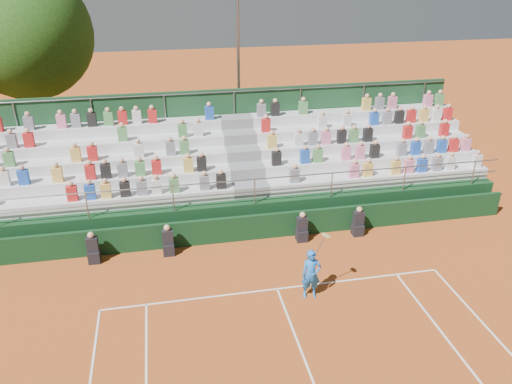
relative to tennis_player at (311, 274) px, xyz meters
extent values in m
plane|color=#AC4E1C|center=(-0.93, 0.55, -0.83)|extent=(90.00, 90.00, 0.00)
cube|color=white|center=(-0.93, 0.55, -0.82)|extent=(11.00, 0.06, 0.01)
cube|color=white|center=(-0.93, -2.65, -0.82)|extent=(0.06, 6.40, 0.01)
cube|color=black|center=(-0.93, 3.75, -0.33)|extent=(20.00, 0.15, 1.00)
cube|color=black|center=(-6.80, 3.30, -0.61)|extent=(0.40, 0.40, 0.44)
cube|color=black|center=(-6.80, 3.30, -0.13)|extent=(0.38, 0.25, 0.55)
sphere|color=tan|center=(-6.80, 3.30, 0.25)|extent=(0.22, 0.22, 0.22)
cube|color=black|center=(-4.24, 3.30, -0.61)|extent=(0.40, 0.40, 0.44)
cube|color=black|center=(-4.24, 3.30, -0.13)|extent=(0.38, 0.25, 0.55)
sphere|color=tan|center=(-4.24, 3.30, 0.25)|extent=(0.22, 0.22, 0.22)
cube|color=black|center=(0.66, 3.30, -0.61)|extent=(0.40, 0.40, 0.44)
cube|color=black|center=(0.66, 3.30, -0.13)|extent=(0.38, 0.25, 0.55)
sphere|color=tan|center=(0.66, 3.30, 0.25)|extent=(0.22, 0.22, 0.22)
cube|color=black|center=(2.86, 3.30, -0.61)|extent=(0.40, 0.40, 0.44)
cube|color=black|center=(2.86, 3.30, -0.13)|extent=(0.38, 0.25, 0.55)
sphere|color=tan|center=(2.86, 3.30, 0.25)|extent=(0.22, 0.22, 0.22)
cube|color=black|center=(-0.93, 6.85, -0.23)|extent=(20.00, 5.20, 1.20)
cube|color=silver|center=(-6.28, 5.17, 0.58)|extent=(9.30, 0.85, 0.42)
cube|color=silver|center=(4.42, 5.17, 0.58)|extent=(9.30, 0.85, 0.42)
cube|color=slate|center=(-0.93, 5.17, 0.58)|extent=(1.40, 0.85, 0.42)
cube|color=silver|center=(-6.28, 6.02, 1.00)|extent=(9.30, 0.85, 0.42)
cube|color=silver|center=(4.42, 6.02, 1.00)|extent=(9.30, 0.85, 0.42)
cube|color=slate|center=(-0.93, 6.02, 1.00)|extent=(1.40, 0.85, 0.42)
cube|color=silver|center=(-6.28, 6.87, 1.42)|extent=(9.30, 0.85, 0.42)
cube|color=silver|center=(4.42, 6.87, 1.42)|extent=(9.30, 0.85, 0.42)
cube|color=slate|center=(-0.93, 6.87, 1.42)|extent=(1.40, 0.85, 0.42)
cube|color=silver|center=(-6.28, 7.72, 1.84)|extent=(9.30, 0.85, 0.42)
cube|color=silver|center=(4.42, 7.72, 1.84)|extent=(9.30, 0.85, 0.42)
cube|color=slate|center=(-0.93, 7.72, 1.84)|extent=(1.40, 0.85, 0.42)
cube|color=silver|center=(-6.28, 8.57, 2.26)|extent=(9.30, 0.85, 0.42)
cube|color=silver|center=(4.42, 8.57, 2.26)|extent=(9.30, 0.85, 0.42)
cube|color=slate|center=(-0.93, 8.57, 2.26)|extent=(1.40, 0.85, 0.42)
cube|color=#184022|center=(-0.93, 9.10, 1.37)|extent=(20.00, 0.12, 4.40)
cylinder|color=gray|center=(-0.93, 4.30, 1.37)|extent=(20.00, 0.05, 0.05)
cylinder|color=gray|center=(-0.93, 9.00, 3.47)|extent=(20.00, 0.05, 0.05)
cube|color=red|center=(-7.49, 5.02, 1.07)|extent=(0.36, 0.24, 0.56)
cube|color=#1E4CB2|center=(-6.87, 5.02, 1.07)|extent=(0.36, 0.24, 0.56)
cube|color=gold|center=(-6.31, 5.02, 1.07)|extent=(0.36, 0.24, 0.56)
cube|color=black|center=(-5.64, 5.02, 1.07)|extent=(0.36, 0.24, 0.56)
cube|color=slate|center=(-5.03, 5.02, 1.07)|extent=(0.36, 0.24, 0.56)
cube|color=silver|center=(-4.50, 5.02, 1.07)|extent=(0.36, 0.24, 0.56)
cube|color=#4C8C4C|center=(-3.86, 5.02, 1.07)|extent=(0.36, 0.24, 0.56)
cube|color=slate|center=(-2.72, 5.02, 1.07)|extent=(0.36, 0.24, 0.56)
cube|color=black|center=(-2.08, 5.02, 1.07)|extent=(0.36, 0.24, 0.56)
cube|color=silver|center=(-9.89, 5.87, 1.49)|extent=(0.36, 0.24, 0.56)
cube|color=#1E4CB2|center=(-9.24, 5.87, 1.49)|extent=(0.36, 0.24, 0.56)
cube|color=gold|center=(-8.06, 5.87, 1.49)|extent=(0.36, 0.24, 0.56)
cube|color=red|center=(-6.89, 5.87, 1.49)|extent=(0.36, 0.24, 0.56)
cube|color=black|center=(-6.33, 5.87, 1.49)|extent=(0.36, 0.24, 0.56)
cube|color=slate|center=(-5.71, 5.87, 1.49)|extent=(0.36, 0.24, 0.56)
cube|color=#4C8C4C|center=(-5.06, 5.87, 1.49)|extent=(0.36, 0.24, 0.56)
cube|color=red|center=(-4.45, 5.87, 1.49)|extent=(0.36, 0.24, 0.56)
cube|color=gold|center=(-3.24, 5.87, 1.49)|extent=(0.36, 0.24, 0.56)
cube|color=black|center=(-2.72, 5.87, 1.49)|extent=(0.36, 0.24, 0.56)
cube|color=#4C8C4C|center=(-9.85, 6.72, 1.91)|extent=(0.36, 0.24, 0.56)
cube|color=gold|center=(-7.45, 6.72, 1.91)|extent=(0.36, 0.24, 0.56)
cube|color=red|center=(-6.83, 6.72, 1.91)|extent=(0.36, 0.24, 0.56)
cube|color=silver|center=(-5.08, 6.72, 1.91)|extent=(0.36, 0.24, 0.56)
cube|color=slate|center=(-3.85, 6.72, 1.91)|extent=(0.36, 0.24, 0.56)
cube|color=#4C8C4C|center=(-3.31, 6.72, 1.91)|extent=(0.36, 0.24, 0.56)
cube|color=slate|center=(-9.86, 7.57, 2.33)|extent=(0.36, 0.24, 0.56)
cube|color=red|center=(-9.23, 7.57, 2.33)|extent=(0.36, 0.24, 0.56)
cube|color=#4C8C4C|center=(-5.69, 7.57, 2.33)|extent=(0.36, 0.24, 0.56)
cube|color=#4C8C4C|center=(-3.30, 7.57, 2.33)|extent=(0.36, 0.24, 0.56)
cube|color=silver|center=(-2.66, 7.57, 2.33)|extent=(0.36, 0.24, 0.56)
cube|color=slate|center=(-9.32, 8.42, 2.75)|extent=(0.36, 0.24, 0.56)
cube|color=pink|center=(-8.08, 8.42, 2.75)|extent=(0.36, 0.24, 0.56)
cube|color=slate|center=(-7.52, 8.42, 2.75)|extent=(0.36, 0.24, 0.56)
cube|color=black|center=(-6.90, 8.42, 2.75)|extent=(0.36, 0.24, 0.56)
cube|color=#4C8C4C|center=(-6.24, 8.42, 2.75)|extent=(0.36, 0.24, 0.56)
cube|color=red|center=(-5.68, 8.42, 2.75)|extent=(0.36, 0.24, 0.56)
cube|color=silver|center=(-5.10, 8.42, 2.75)|extent=(0.36, 0.24, 0.56)
cube|color=red|center=(-4.47, 8.42, 2.75)|extent=(0.36, 0.24, 0.56)
cube|color=#1E4CB2|center=(-2.09, 8.42, 2.75)|extent=(0.36, 0.24, 0.56)
cube|color=slate|center=(0.79, 5.02, 1.07)|extent=(0.36, 0.24, 0.56)
cube|color=pink|center=(3.24, 5.02, 1.07)|extent=(0.36, 0.24, 0.56)
cube|color=gold|center=(3.82, 5.02, 1.07)|extent=(0.36, 0.24, 0.56)
cube|color=gold|center=(5.01, 5.02, 1.07)|extent=(0.36, 0.24, 0.56)
cube|color=pink|center=(5.59, 5.02, 1.07)|extent=(0.36, 0.24, 0.56)
cube|color=#1E4CB2|center=(6.17, 5.02, 1.07)|extent=(0.36, 0.24, 0.56)
cube|color=slate|center=(6.85, 5.02, 1.07)|extent=(0.36, 0.24, 0.56)
cube|color=silver|center=(7.43, 5.02, 1.07)|extent=(0.36, 0.24, 0.56)
cube|color=silver|center=(8.64, 5.02, 1.07)|extent=(0.36, 0.24, 0.56)
cube|color=black|center=(0.26, 5.87, 1.49)|extent=(0.36, 0.24, 0.56)
cube|color=#1E4CB2|center=(1.44, 5.87, 1.49)|extent=(0.36, 0.24, 0.56)
cube|color=#4C8C4C|center=(1.98, 5.87, 1.49)|extent=(0.36, 0.24, 0.56)
cube|color=pink|center=(3.18, 5.87, 1.49)|extent=(0.36, 0.24, 0.56)
cube|color=pink|center=(3.79, 5.87, 1.49)|extent=(0.36, 0.24, 0.56)
cube|color=black|center=(4.43, 5.87, 1.49)|extent=(0.36, 0.24, 0.56)
cube|color=slate|center=(5.64, 5.87, 1.49)|extent=(0.36, 0.24, 0.56)
cube|color=#1E4CB2|center=(6.27, 5.87, 1.49)|extent=(0.36, 0.24, 0.56)
cube|color=slate|center=(6.86, 5.87, 1.49)|extent=(0.36, 0.24, 0.56)
cube|color=#1E4CB2|center=(7.46, 5.87, 1.49)|extent=(0.36, 0.24, 0.56)
cube|color=red|center=(8.02, 5.87, 1.49)|extent=(0.36, 0.24, 0.56)
cube|color=pink|center=(8.58, 5.87, 1.49)|extent=(0.36, 0.24, 0.56)
cube|color=gold|center=(0.26, 6.72, 1.91)|extent=(0.36, 0.24, 0.56)
cube|color=silver|center=(1.40, 6.72, 1.91)|extent=(0.36, 0.24, 0.56)
cube|color=slate|center=(2.01, 6.72, 1.91)|extent=(0.36, 0.24, 0.56)
cube|color=pink|center=(2.59, 6.72, 1.91)|extent=(0.36, 0.24, 0.56)
cube|color=black|center=(3.27, 6.72, 1.91)|extent=(0.36, 0.24, 0.56)
cube|color=#4C8C4C|center=(3.81, 6.72, 1.91)|extent=(0.36, 0.24, 0.56)
cube|color=black|center=(4.44, 6.72, 1.91)|extent=(0.36, 0.24, 0.56)
cube|color=red|center=(6.26, 6.72, 1.91)|extent=(0.36, 0.24, 0.56)
cube|color=#4C8C4C|center=(6.86, 6.72, 1.91)|extent=(0.36, 0.24, 0.56)
cube|color=red|center=(7.99, 6.72, 1.91)|extent=(0.36, 0.24, 0.56)
cube|color=red|center=(0.19, 7.57, 2.33)|extent=(0.36, 0.24, 0.56)
cube|color=silver|center=(2.67, 7.57, 2.33)|extent=(0.36, 0.24, 0.56)
cube|color=silver|center=(3.78, 7.57, 2.33)|extent=(0.36, 0.24, 0.56)
cube|color=#1E4CB2|center=(5.04, 7.57, 2.33)|extent=(0.36, 0.24, 0.56)
cube|color=slate|center=(5.66, 7.57, 2.33)|extent=(0.36, 0.24, 0.56)
cube|color=black|center=(6.23, 7.57, 2.33)|extent=(0.36, 0.24, 0.56)
cube|color=red|center=(6.81, 7.57, 2.33)|extent=(0.36, 0.24, 0.56)
cube|color=gold|center=(7.41, 7.57, 2.33)|extent=(0.36, 0.24, 0.56)
cube|color=silver|center=(8.02, 7.57, 2.33)|extent=(0.36, 0.24, 0.56)
cube|color=red|center=(8.57, 7.57, 2.33)|extent=(0.36, 0.24, 0.56)
cube|color=slate|center=(0.17, 8.42, 2.75)|extent=(0.36, 0.24, 0.56)
cube|color=black|center=(0.78, 8.42, 2.75)|extent=(0.36, 0.24, 0.56)
cube|color=#4C8C4C|center=(2.04, 8.42, 2.75)|extent=(0.36, 0.24, 0.56)
cube|color=gold|center=(4.99, 8.42, 2.75)|extent=(0.36, 0.24, 0.56)
cube|color=slate|center=(5.63, 8.42, 2.75)|extent=(0.36, 0.24, 0.56)
cube|color=pink|center=(6.24, 8.42, 2.75)|extent=(0.36, 0.24, 0.56)
cube|color=pink|center=(8.01, 8.42, 2.75)|extent=(0.36, 0.24, 0.56)
cube|color=#4C8C4C|center=(8.57, 8.42, 2.75)|extent=(0.36, 0.24, 0.56)
imported|color=blue|center=(0.00, 0.00, -0.01)|extent=(0.64, 0.45, 1.64)
cylinder|color=gray|center=(0.25, 0.00, 1.02)|extent=(0.26, 0.03, 0.51)
cylinder|color=#E5D866|center=(0.40, 0.00, 1.32)|extent=(0.26, 0.28, 0.14)
cylinder|color=#392414|center=(-10.28, 15.00, 0.96)|extent=(0.50, 0.50, 3.57)
sphere|color=#193C10|center=(-10.28, 15.00, 5.32)|extent=(6.43, 6.43, 6.43)
cylinder|color=gray|center=(-0.09, 12.83, 3.50)|extent=(0.16, 0.16, 8.65)
camera|label=1|loc=(-4.12, -12.12, 8.87)|focal=35.00mm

